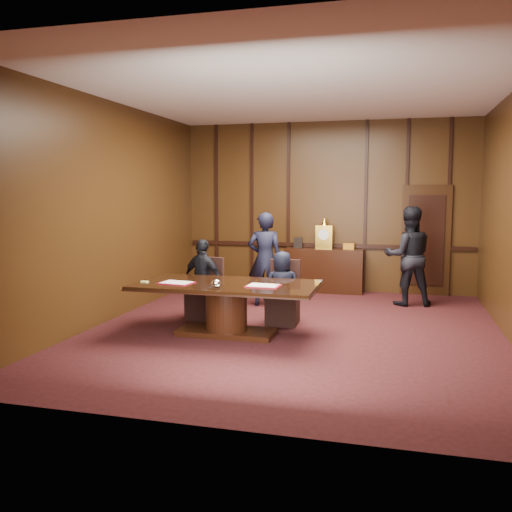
{
  "coord_description": "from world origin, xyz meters",
  "views": [
    {
      "loc": [
        1.47,
        -7.8,
        2.07
      ],
      "look_at": [
        -0.71,
        0.44,
        1.05
      ],
      "focal_mm": 38.0,
      "sensor_mm": 36.0,
      "label": 1
    }
  ],
  "objects_px": {
    "conference_table": "(226,300)",
    "signatory_left": "(203,280)",
    "witness_left": "(265,259)",
    "witness_right": "(408,256)",
    "sideboard": "(324,269)",
    "signatory_right": "(282,288)"
  },
  "relations": [
    {
      "from": "sideboard",
      "to": "witness_right",
      "type": "distance_m",
      "value": 1.94
    },
    {
      "from": "signatory_left",
      "to": "signatory_right",
      "type": "distance_m",
      "value": 1.3
    },
    {
      "from": "signatory_left",
      "to": "witness_right",
      "type": "xyz_separation_m",
      "value": [
        3.21,
        2.05,
        0.25
      ]
    },
    {
      "from": "signatory_left",
      "to": "sideboard",
      "type": "bearing_deg",
      "value": -98.8
    },
    {
      "from": "signatory_left",
      "to": "witness_left",
      "type": "bearing_deg",
      "value": -98.97
    },
    {
      "from": "conference_table",
      "to": "signatory_left",
      "type": "height_order",
      "value": "signatory_left"
    },
    {
      "from": "signatory_left",
      "to": "witness_left",
      "type": "height_order",
      "value": "witness_left"
    },
    {
      "from": "signatory_right",
      "to": "witness_left",
      "type": "distance_m",
      "value": 1.48
    },
    {
      "from": "signatory_right",
      "to": "witness_right",
      "type": "xyz_separation_m",
      "value": [
        1.91,
        2.05,
        0.32
      ]
    },
    {
      "from": "signatory_right",
      "to": "witness_right",
      "type": "bearing_deg",
      "value": -152.15
    },
    {
      "from": "signatory_left",
      "to": "witness_right",
      "type": "height_order",
      "value": "witness_right"
    },
    {
      "from": "sideboard",
      "to": "witness_left",
      "type": "xyz_separation_m",
      "value": [
        -0.85,
        -1.64,
        0.37
      ]
    },
    {
      "from": "conference_table",
      "to": "witness_right",
      "type": "distance_m",
      "value": 3.85
    },
    {
      "from": "witness_left",
      "to": "sideboard",
      "type": "bearing_deg",
      "value": -128.58
    },
    {
      "from": "sideboard",
      "to": "signatory_left",
      "type": "xyz_separation_m",
      "value": [
        -1.55,
        -2.96,
        0.17
      ]
    },
    {
      "from": "sideboard",
      "to": "witness_right",
      "type": "height_order",
      "value": "witness_right"
    },
    {
      "from": "witness_right",
      "to": "witness_left",
      "type": "bearing_deg",
      "value": 4.62
    },
    {
      "from": "witness_left",
      "to": "witness_right",
      "type": "height_order",
      "value": "witness_right"
    },
    {
      "from": "conference_table",
      "to": "witness_left",
      "type": "height_order",
      "value": "witness_left"
    },
    {
      "from": "signatory_right",
      "to": "witness_right",
      "type": "relative_size",
      "value": 0.64
    },
    {
      "from": "sideboard",
      "to": "witness_right",
      "type": "xyz_separation_m",
      "value": [
        1.66,
        -0.91,
        0.42
      ]
    },
    {
      "from": "witness_left",
      "to": "witness_right",
      "type": "relative_size",
      "value": 0.95
    }
  ]
}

